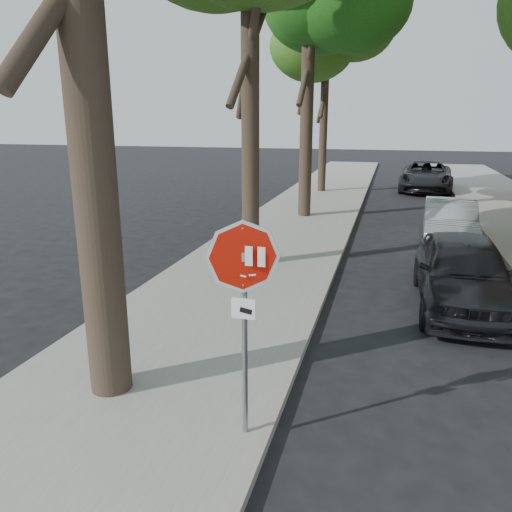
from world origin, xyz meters
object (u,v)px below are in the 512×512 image
Objects in this scene: tree_far at (326,45)px; car_a at (463,272)px; car_d at (426,176)px; car_b at (449,223)px; stop_sign at (244,289)px.

tree_far reaches higher than car_a.
car_d is (5.31, 2.17, -6.43)m from tree_far.
car_a is 0.78× the size of car_d.
car_b is 12.38m from car_d.
stop_sign is at bearing -94.17° from car_d.
car_a is (5.05, -15.69, -6.46)m from tree_far.
tree_far reaches higher than stop_sign.
car_d is (-0.01, 12.38, 0.09)m from car_b.
car_d reaches higher than car_b.
car_d is (0.26, 17.86, 0.03)m from car_a.
tree_far is 17.70m from car_a.
car_b is (0.27, 5.47, -0.06)m from car_a.
tree_far is (-2.02, 21.14, 5.26)m from stop_sign.
tree_far reaches higher than car_d.
stop_sign is at bearing -103.94° from car_b.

